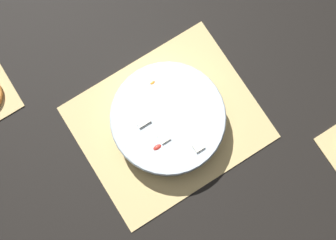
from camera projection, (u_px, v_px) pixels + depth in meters
name	position (u px, v px, depth m)	size (l,w,h in m)	color
ground_plane	(168.00, 122.00, 1.11)	(6.00, 6.00, 0.00)	black
bamboo_mat_center	(168.00, 122.00, 1.10)	(0.41, 0.34, 0.01)	#D6B775
fruit_salad_bowl	(168.00, 119.00, 1.07)	(0.26, 0.26, 0.07)	silver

